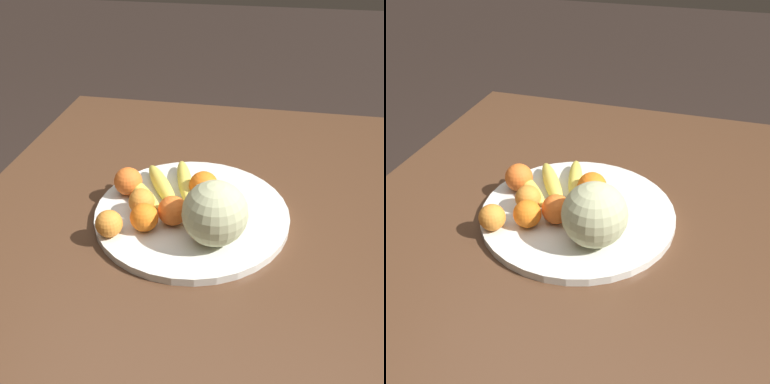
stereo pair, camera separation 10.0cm
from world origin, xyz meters
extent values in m
cube|color=#4C301E|center=(0.00, 0.00, 0.71)|extent=(1.39, 1.11, 0.04)
cube|color=#4C301E|center=(0.61, -0.47, 0.34)|extent=(0.07, 0.07, 0.69)
cube|color=#4C301E|center=(0.61, 0.47, 0.34)|extent=(0.07, 0.07, 0.69)
cylinder|color=silver|center=(0.04, 0.02, 0.74)|extent=(0.44, 0.44, 0.02)
torus|color=navy|center=(0.04, 0.02, 0.74)|extent=(0.44, 0.44, 0.01)
sphere|color=#B2B789|center=(-0.05, -0.05, 0.81)|extent=(0.14, 0.14, 0.14)
sphere|color=brown|center=(0.03, 0.06, 0.77)|extent=(0.03, 0.03, 0.03)
ellipsoid|color=#DBC64C|center=(0.13, 0.05, 0.77)|extent=(0.19, 0.09, 0.03)
ellipsoid|color=#DBC64C|center=(0.10, 0.10, 0.77)|extent=(0.18, 0.13, 0.04)
ellipsoid|color=#DBC64C|center=(0.07, 0.15, 0.77)|extent=(0.15, 0.15, 0.04)
sphere|color=orange|center=(-0.01, 0.05, 0.78)|extent=(0.07, 0.07, 0.07)
sphere|color=orange|center=(-0.07, 0.17, 0.78)|extent=(0.06, 0.06, 0.06)
sphere|color=orange|center=(0.02, 0.13, 0.78)|extent=(0.06, 0.06, 0.06)
sphere|color=orange|center=(0.10, 0.00, 0.78)|extent=(0.07, 0.07, 0.07)
sphere|color=orange|center=(0.08, 0.18, 0.78)|extent=(0.07, 0.07, 0.07)
sphere|color=orange|center=(-0.04, 0.11, 0.78)|extent=(0.06, 0.06, 0.06)
camera|label=1|loc=(-0.77, -0.13, 1.35)|focal=42.00mm
camera|label=2|loc=(-0.75, -0.23, 1.35)|focal=42.00mm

